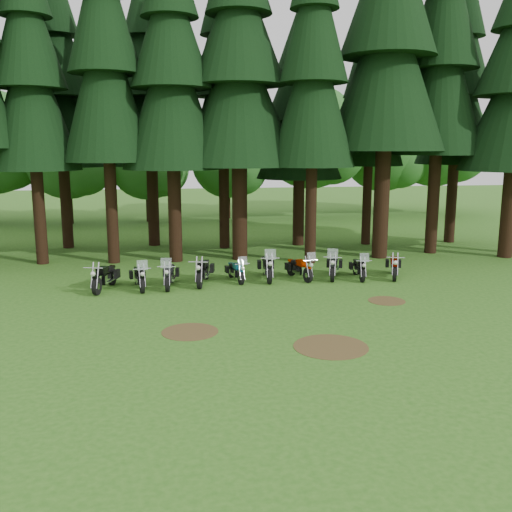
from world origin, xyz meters
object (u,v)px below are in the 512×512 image
object	(u,v)px
motorcycle_5	(267,268)
motorcycle_8	(359,269)
motorcycle_0	(105,278)
motorcycle_1	(139,278)
motorcycle_6	(299,269)
motorcycle_3	(203,272)
motorcycle_9	(394,267)
motorcycle_2	(170,276)
motorcycle_7	(334,266)
motorcycle_4	(236,272)

from	to	relation	value
motorcycle_5	motorcycle_8	size ratio (longest dim) A/B	1.18
motorcycle_0	motorcycle_1	distance (m)	1.39
motorcycle_1	motorcycle_6	xyz separation A→B (m)	(6.87, 0.69, -0.01)
motorcycle_1	motorcycle_3	size ratio (longest dim) A/B	0.91
motorcycle_0	motorcycle_9	bearing A→B (deg)	16.75
motorcycle_5	motorcycle_2	bearing A→B (deg)	-166.59
motorcycle_1	motorcycle_7	bearing A→B (deg)	-5.25
motorcycle_1	motorcycle_7	world-z (taller)	motorcycle_7
motorcycle_2	motorcycle_4	size ratio (longest dim) A/B	1.14
motorcycle_2	motorcycle_6	bearing A→B (deg)	12.13
motorcycle_9	motorcycle_8	bearing A→B (deg)	-160.44
motorcycle_5	motorcycle_6	distance (m)	1.42
motorcycle_5	motorcycle_7	world-z (taller)	motorcycle_5
motorcycle_5	motorcycle_9	xyz separation A→B (m)	(5.64, -0.45, -0.04)
motorcycle_4	motorcycle_6	world-z (taller)	motorcycle_6
motorcycle_2	motorcycle_4	bearing A→B (deg)	17.97
motorcycle_4	motorcycle_8	world-z (taller)	motorcycle_8
motorcycle_6	motorcycle_8	distance (m)	2.64
motorcycle_6	motorcycle_3	bearing A→B (deg)	166.88
motorcycle_4	motorcycle_9	bearing A→B (deg)	-13.43
motorcycle_3	motorcycle_9	xyz separation A→B (m)	(8.47, -0.09, -0.03)
motorcycle_4	motorcycle_5	xyz separation A→B (m)	(1.39, 0.13, 0.10)
motorcycle_3	motorcycle_5	world-z (taller)	motorcycle_5
motorcycle_9	motorcycle_0	bearing A→B (deg)	-158.73
motorcycle_3	motorcycle_7	xyz separation A→B (m)	(5.80, 0.24, -0.01)
motorcycle_2	motorcycle_3	xyz separation A→B (m)	(1.41, 0.35, 0.03)
motorcycle_8	motorcycle_9	xyz separation A→B (m)	(1.61, -0.01, 0.04)
motorcycle_3	motorcycle_8	bearing A→B (deg)	12.24
motorcycle_5	motorcycle_6	xyz separation A→B (m)	(1.41, -0.15, -0.06)
motorcycle_2	motorcycle_6	world-z (taller)	motorcycle_2
motorcycle_1	motorcycle_6	bearing A→B (deg)	-4.38
motorcycle_5	motorcycle_1	bearing A→B (deg)	-167.33
motorcycle_5	motorcycle_6	bearing A→B (deg)	-2.24
motorcycle_1	motorcycle_3	bearing A→B (deg)	0.19
motorcycle_4	motorcycle_8	size ratio (longest dim) A/B	0.95
motorcycle_5	motorcycle_8	distance (m)	4.06
motorcycle_0	motorcycle_4	distance (m)	5.49
motorcycle_0	motorcycle_7	xyz separation A→B (m)	(9.82, 0.65, 0.01)
motorcycle_0	motorcycle_7	bearing A→B (deg)	19.07
motorcycle_0	motorcycle_9	size ratio (longest dim) A/B	1.06
motorcycle_0	motorcycle_8	size ratio (longest dim) A/B	1.12
motorcycle_4	motorcycle_1	bearing A→B (deg)	179.09
motorcycle_1	motorcycle_3	distance (m)	2.67
motorcycle_6	motorcycle_7	world-z (taller)	motorcycle_7
motorcycle_7	motorcycle_3	bearing A→B (deg)	-157.80
motorcycle_6	motorcycle_7	size ratio (longest dim) A/B	0.92
motorcycle_0	motorcycle_4	world-z (taller)	motorcycle_4
motorcycle_5	motorcycle_8	bearing A→B (deg)	-2.42
motorcycle_8	motorcycle_4	bearing A→B (deg)	-176.26
motorcycle_1	motorcycle_4	world-z (taller)	motorcycle_1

